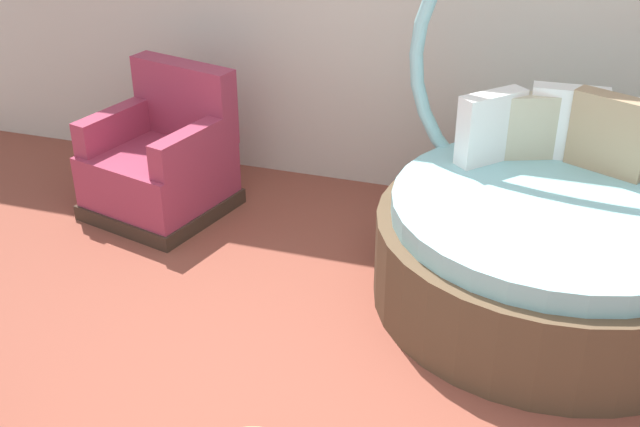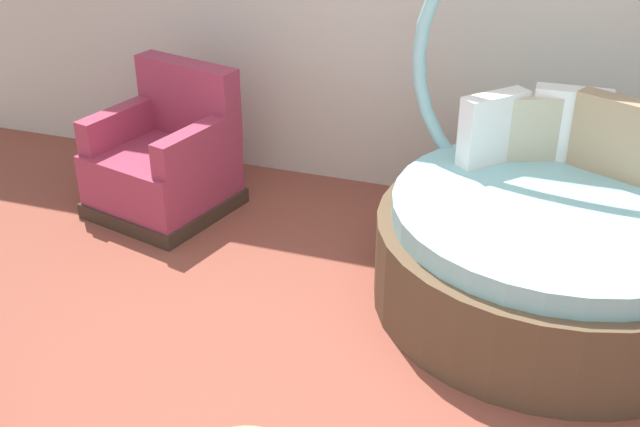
{
  "view_description": "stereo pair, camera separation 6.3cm",
  "coord_description": "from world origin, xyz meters",
  "views": [
    {
      "loc": [
        0.9,
        -2.5,
        2.55
      ],
      "look_at": [
        -0.23,
        0.98,
        0.55
      ],
      "focal_mm": 44.91,
      "sensor_mm": 36.0,
      "label": 1
    },
    {
      "loc": [
        0.96,
        -2.48,
        2.55
      ],
      "look_at": [
        -0.23,
        0.98,
        0.55
      ],
      "focal_mm": 44.91,
      "sensor_mm": 36.0,
      "label": 2
    }
  ],
  "objects": [
    {
      "name": "red_armchair",
      "position": [
        -1.55,
        1.71,
        0.33
      ],
      "size": [
        0.97,
        0.97,
        0.94
      ],
      "color": "#38281E",
      "rests_on": "ground_plane"
    },
    {
      "name": "round_daybed",
      "position": [
        0.96,
        1.46,
        0.42
      ],
      "size": [
        1.91,
        1.91,
        2.11
      ],
      "color": "brown",
      "rests_on": "ground_plane"
    }
  ]
}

